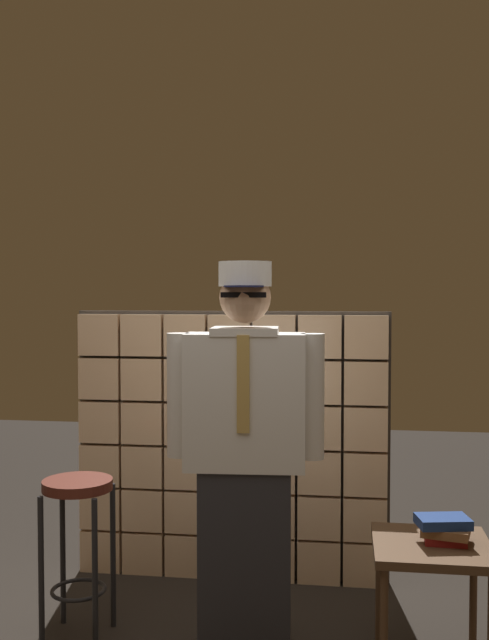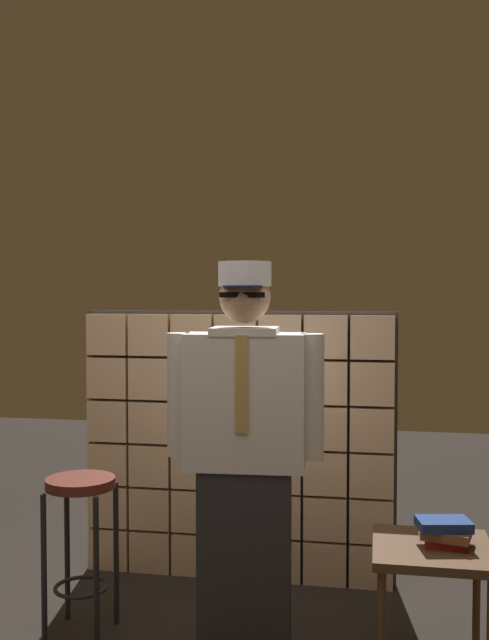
{
  "view_description": "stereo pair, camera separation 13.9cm",
  "coord_description": "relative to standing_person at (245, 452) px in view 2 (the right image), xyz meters",
  "views": [
    {
      "loc": [
        0.67,
        -2.93,
        1.7
      ],
      "look_at": [
        0.21,
        0.39,
        1.56
      ],
      "focal_mm": 40.78,
      "sensor_mm": 36.0,
      "label": 1
    },
    {
      "loc": [
        0.81,
        -2.91,
        1.7
      ],
      "look_at": [
        0.21,
        0.39,
        1.56
      ],
      "focal_mm": 40.78,
      "sensor_mm": 36.0,
      "label": 2
    }
  ],
  "objects": [
    {
      "name": "side_table",
      "position": [
        0.84,
        0.0,
        -0.46
      ],
      "size": [
        0.52,
        0.52,
        0.57
      ],
      "color": "#513823",
      "rests_on": "ground"
    },
    {
      "name": "glass_block_wall",
      "position": [
        -0.22,
        0.9,
        -0.18
      ],
      "size": [
        1.86,
        0.1,
        1.6
      ],
      "color": "#E0B78C",
      "rests_on": "ground"
    },
    {
      "name": "book_stack",
      "position": [
        0.9,
        0.01,
        -0.32
      ],
      "size": [
        0.26,
        0.21,
        0.12
      ],
      "color": "maroon",
      "rests_on": "side_table"
    },
    {
      "name": "coffee_mug",
      "position": [
        0.92,
        0.02,
        -0.34
      ],
      "size": [
        0.13,
        0.08,
        0.09
      ],
      "color": "black",
      "rests_on": "side_table"
    },
    {
      "name": "standing_person",
      "position": [
        0.0,
        0.0,
        0.0
      ],
      "size": [
        0.73,
        0.32,
        1.83
      ],
      "rotation": [
        0.0,
        0.0,
        0.07
      ],
      "color": "#28282D",
      "rests_on": "ground"
    },
    {
      "name": "bar_stool",
      "position": [
        -0.83,
        0.06,
        -0.37
      ],
      "size": [
        0.34,
        0.34,
        0.78
      ],
      "color": "#592319",
      "rests_on": "ground"
    }
  ]
}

